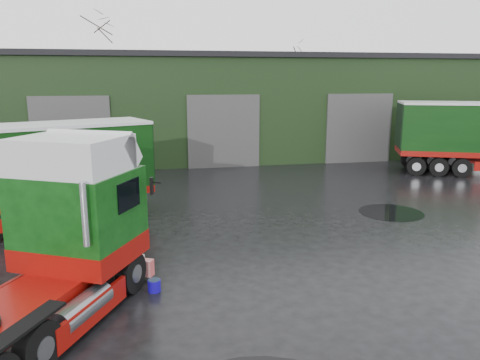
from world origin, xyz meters
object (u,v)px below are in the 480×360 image
object	(u,v)px
wash_bucket	(154,286)
tree_back_a	(98,79)
hero_tractor	(27,242)
warehouse	(209,104)
tree_back_b	(282,90)

from	to	relation	value
wash_bucket	tree_back_a	bearing A→B (deg)	97.06
hero_tractor	tree_back_a	size ratio (longest dim) A/B	0.64
warehouse	wash_bucket	world-z (taller)	warehouse
wash_bucket	warehouse	bearing A→B (deg)	78.83
wash_bucket	hero_tractor	bearing A→B (deg)	-149.82
warehouse	wash_bucket	bearing A→B (deg)	-101.17
wash_bucket	tree_back_b	world-z (taller)	tree_back_b
hero_tractor	wash_bucket	size ratio (longest dim) A/B	19.91
wash_bucket	tree_back_a	xyz separation A→B (m)	(-3.85, 31.04, 4.61)
tree_back_a	tree_back_b	size ratio (longest dim) A/B	1.27
tree_back_a	tree_back_b	bearing A→B (deg)	0.00
hero_tractor	wash_bucket	bearing A→B (deg)	57.22
hero_tractor	wash_bucket	world-z (taller)	hero_tractor
wash_bucket	tree_back_a	distance (m)	31.62
hero_tractor	tree_back_b	bearing A→B (deg)	92.93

